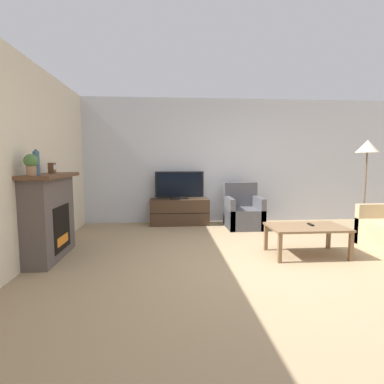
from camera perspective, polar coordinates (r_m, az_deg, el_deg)
ground_plane at (r=4.16m, az=13.97°, el=-13.34°), size 24.00×24.00×0.00m
wall_back at (r=6.72m, az=6.43°, el=5.87°), size 12.00×0.06×2.70m
wall_left at (r=4.15m, az=-31.03°, el=4.93°), size 0.06×12.00×2.70m
fireplace at (r=4.60m, az=-25.49°, el=-4.11°), size 0.44×1.22×1.18m
mantel_vase_left at (r=4.19m, az=-27.52°, el=4.96°), size 0.08×0.08×0.32m
mantel_clock at (r=4.65m, az=-25.12°, el=4.14°), size 0.08×0.11×0.15m
potted_plant at (r=4.05m, az=-28.36°, el=4.81°), size 0.16×0.16×0.26m
tv_stand at (r=6.40m, az=-2.38°, el=-3.77°), size 1.24×0.44×0.55m
tv at (r=6.33m, az=-2.40°, el=1.12°), size 1.02×0.18×0.58m
armchair at (r=6.22m, az=9.70°, el=-3.98°), size 0.70×0.76×0.90m
coffee_table at (r=4.63m, az=20.97°, el=-6.67°), size 1.08×0.65×0.43m
remote at (r=4.70m, az=21.66°, el=-5.77°), size 0.04×0.15×0.02m
floor_lamp at (r=6.22m, az=30.41°, el=6.72°), size 0.39×0.39×1.73m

